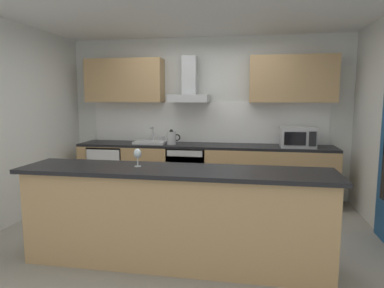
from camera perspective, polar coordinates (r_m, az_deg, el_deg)
name	(u,v)px	position (r m, az deg, el deg)	size (l,w,h in m)	color
ground	(187,234)	(4.24, -0.89, -14.94)	(5.55, 4.43, 0.02)	gray
ceiling	(186,8)	(4.04, -0.97, 21.87)	(5.55, 4.43, 0.02)	white
wall_back	(207,118)	(5.68, 2.49, 4.41)	(5.55, 0.12, 2.60)	silver
wall_left	(7,124)	(4.93, -28.66, 3.02)	(0.12, 4.43, 2.60)	silver
backsplash_tile	(206,122)	(5.61, 2.38, 3.66)	(3.87, 0.02, 0.66)	white
counter_back	(203,173)	(5.42, 1.90, -4.82)	(4.00, 0.60, 0.90)	tan
counter_island	(175,216)	(3.37, -2.93, -12.05)	(3.02, 0.64, 0.95)	tan
upper_cabinets	(205,80)	(5.45, 2.20, 10.70)	(3.95, 0.32, 0.70)	tan
oven	(188,172)	(5.43, -0.66, -4.68)	(0.60, 0.62, 0.80)	slate
refrigerator	(111,171)	(5.81, -13.48, -4.42)	(0.58, 0.60, 0.85)	white
microwave	(298,137)	(5.26, 17.33, 1.09)	(0.50, 0.38, 0.30)	#B7BABC
sink	(151,142)	(5.50, -6.91, 0.38)	(0.50, 0.40, 0.26)	silver
kettle	(171,138)	(5.36, -3.47, 1.06)	(0.29, 0.15, 0.24)	#B7BABC
range_hood	(189,88)	(5.43, -0.42, 9.42)	(0.62, 0.45, 0.72)	#B7BABC
wine_glass	(138,154)	(3.36, -9.14, -1.69)	(0.08, 0.08, 0.18)	silver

